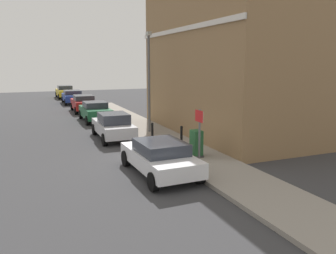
# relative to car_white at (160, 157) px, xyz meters

# --- Properties ---
(ground) EXTENTS (80.00, 80.00, 0.00)m
(ground) POSITION_rel_car_white_xyz_m (0.31, 1.84, -0.70)
(ground) COLOR #38383A
(sidewalk) EXTENTS (2.47, 30.00, 0.15)m
(sidewalk) POSITION_rel_car_white_xyz_m (2.28, 7.84, -0.62)
(sidewalk) COLOR gray
(sidewalk) RESTS_ON ground
(corner_building) EXTENTS (7.86, 11.82, 9.62)m
(corner_building) POSITION_rel_car_white_xyz_m (7.39, 5.75, 4.12)
(corner_building) COLOR olive
(corner_building) RESTS_ON ground
(car_white) EXTENTS (2.02, 4.18, 1.30)m
(car_white) POSITION_rel_car_white_xyz_m (0.00, 0.00, 0.00)
(car_white) COLOR silver
(car_white) RESTS_ON ground
(car_silver) EXTENTS (1.83, 4.05, 1.45)m
(car_silver) POSITION_rel_car_white_xyz_m (-0.17, 6.68, 0.05)
(car_silver) COLOR #B7B7BC
(car_silver) RESTS_ON ground
(car_green) EXTENTS (1.86, 4.02, 1.41)m
(car_green) POSITION_rel_car_white_xyz_m (0.01, 12.92, 0.05)
(car_green) COLOR #195933
(car_green) RESTS_ON ground
(car_red) EXTENTS (1.90, 4.01, 1.44)m
(car_red) POSITION_rel_car_white_xyz_m (0.00, 18.16, 0.07)
(car_red) COLOR maroon
(car_red) RESTS_ON ground
(car_blue) EXTENTS (1.96, 4.09, 1.38)m
(car_blue) POSITION_rel_car_white_xyz_m (-0.11, 24.68, 0.04)
(car_blue) COLOR navy
(car_blue) RESTS_ON ground
(car_yellow) EXTENTS (1.96, 4.23, 1.50)m
(car_yellow) POSITION_rel_car_white_xyz_m (-0.23, 30.79, 0.07)
(car_yellow) COLOR gold
(car_yellow) RESTS_ON ground
(utility_cabinet) EXTENTS (0.46, 0.61, 1.15)m
(utility_cabinet) POSITION_rel_car_white_xyz_m (2.17, 1.26, -0.01)
(utility_cabinet) COLOR #1E4C28
(utility_cabinet) RESTS_ON sidewalk
(bollard_near_cabinet) EXTENTS (0.14, 0.14, 1.04)m
(bollard_near_cabinet) POSITION_rel_car_white_xyz_m (2.27, 3.01, 0.01)
(bollard_near_cabinet) COLOR black
(bollard_near_cabinet) RESTS_ON sidewalk
(bollard_far_kerb) EXTENTS (0.14, 0.14, 1.04)m
(bollard_far_kerb) POSITION_rel_car_white_xyz_m (1.29, 4.39, 0.01)
(bollard_far_kerb) COLOR black
(bollard_far_kerb) RESTS_ON sidewalk
(street_sign) EXTENTS (0.08, 0.60, 2.30)m
(street_sign) POSITION_rel_car_white_xyz_m (1.43, -0.41, 0.97)
(street_sign) COLOR #59595B
(street_sign) RESTS_ON sidewalk
(lamppost) EXTENTS (0.20, 0.44, 5.72)m
(lamppost) POSITION_rel_car_white_xyz_m (2.13, 7.20, 2.61)
(lamppost) COLOR #59595B
(lamppost) RESTS_ON sidewalk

